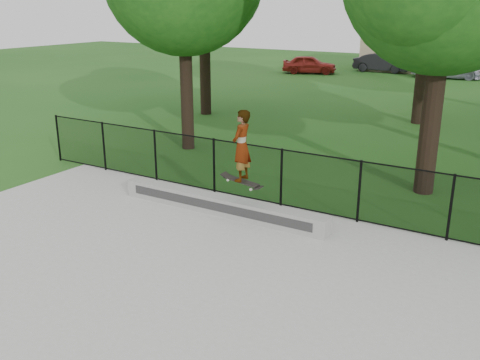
{
  "coord_description": "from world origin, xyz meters",
  "views": [
    {
      "loc": [
        5.59,
        -5.42,
        4.9
      ],
      "look_at": [
        -0.18,
        4.2,
        1.2
      ],
      "focal_mm": 40.0,
      "sensor_mm": 36.0,
      "label": 1
    }
  ],
  "objects_px": {
    "car_b": "(382,63)",
    "skater_airborne": "(242,147)",
    "car_a": "(309,64)",
    "car_c": "(447,68)",
    "grind_ledge": "(220,205)"
  },
  "relations": [
    {
      "from": "car_b",
      "to": "car_c",
      "type": "relative_size",
      "value": 0.88
    },
    {
      "from": "car_a",
      "to": "car_c",
      "type": "relative_size",
      "value": 0.91
    },
    {
      "from": "car_c",
      "to": "car_b",
      "type": "bearing_deg",
      "value": 67.17
    },
    {
      "from": "grind_ledge",
      "to": "car_c",
      "type": "relative_size",
      "value": 1.31
    },
    {
      "from": "car_a",
      "to": "car_c",
      "type": "xyz_separation_m",
      "value": [
        9.21,
        2.49,
        0.01
      ]
    },
    {
      "from": "grind_ledge",
      "to": "skater_airborne",
      "type": "distance_m",
      "value": 1.77
    },
    {
      "from": "car_b",
      "to": "skater_airborne",
      "type": "distance_m",
      "value": 31.33
    },
    {
      "from": "car_c",
      "to": "skater_airborne",
      "type": "distance_m",
      "value": 29.62
    },
    {
      "from": "skater_airborne",
      "to": "grind_ledge",
      "type": "bearing_deg",
      "value": 162.36
    },
    {
      "from": "grind_ledge",
      "to": "car_b",
      "type": "distance_m",
      "value": 30.95
    },
    {
      "from": "car_b",
      "to": "grind_ledge",
      "type": "bearing_deg",
      "value": -171.24
    },
    {
      "from": "car_a",
      "to": "skater_airborne",
      "type": "relative_size",
      "value": 2.21
    },
    {
      "from": "car_a",
      "to": "car_b",
      "type": "relative_size",
      "value": 1.03
    },
    {
      "from": "car_b",
      "to": "skater_airborne",
      "type": "height_order",
      "value": "skater_airborne"
    },
    {
      "from": "car_a",
      "to": "car_b",
      "type": "distance_m",
      "value": 5.66
    }
  ]
}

